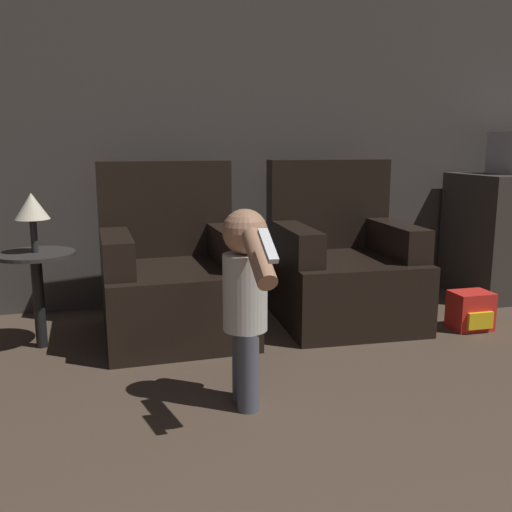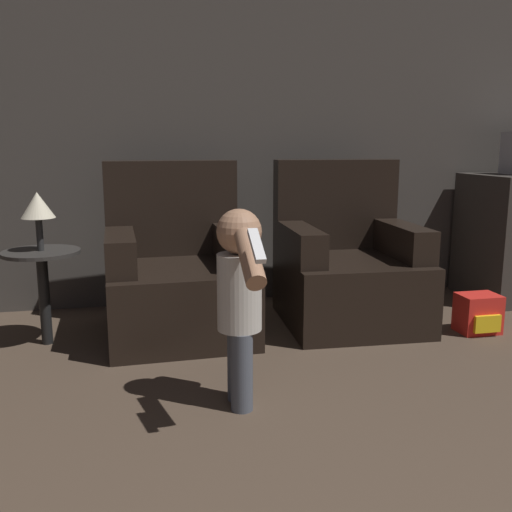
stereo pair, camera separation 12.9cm
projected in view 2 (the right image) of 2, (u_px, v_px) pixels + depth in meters
wall_back at (184, 114)px, 3.83m from camera, size 8.40×0.05×2.60m
armchair_left at (178, 276)px, 3.36m from camera, size 0.84×0.87×1.00m
armchair_right at (347, 268)px, 3.58m from camera, size 0.84×0.88×1.00m
person_toddler at (240, 292)px, 2.36m from camera, size 0.19×0.58×0.85m
toy_backpack at (478, 314)px, 3.38m from camera, size 0.23×0.20×0.23m
side_table at (42, 269)px, 3.13m from camera, size 0.42×0.42×0.53m
lamp at (38, 206)px, 3.06m from camera, size 0.18×0.18×0.32m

